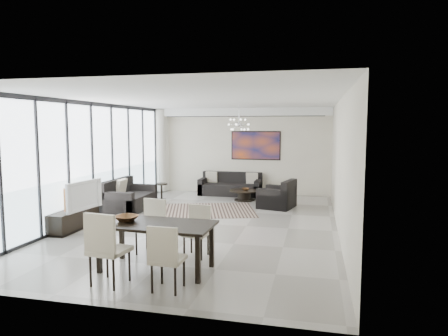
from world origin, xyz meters
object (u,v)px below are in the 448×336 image
(coffee_table, at_px, (244,195))
(dining_table, at_px, (156,228))
(sofa_main, at_px, (231,187))
(tv_console, at_px, (74,219))
(television, at_px, (80,195))

(coffee_table, xyz_separation_m, dining_table, (-0.31, -6.28, 0.50))
(sofa_main, bearing_deg, tv_console, -115.44)
(television, bearing_deg, dining_table, -120.29)
(sofa_main, distance_m, tv_console, 5.76)
(coffee_table, bearing_deg, sofa_main, 125.17)
(sofa_main, relative_size, television, 1.83)
(coffee_table, height_order, dining_table, dining_table)
(dining_table, bearing_deg, tv_console, 144.94)
(sofa_main, height_order, tv_console, sofa_main)
(sofa_main, distance_m, television, 5.69)
(coffee_table, xyz_separation_m, television, (-2.94, -4.28, 0.60))
(sofa_main, bearing_deg, coffee_table, -54.83)
(sofa_main, xyz_separation_m, dining_table, (0.32, -7.17, 0.43))
(sofa_main, bearing_deg, television, -114.12)
(sofa_main, height_order, dining_table, dining_table)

